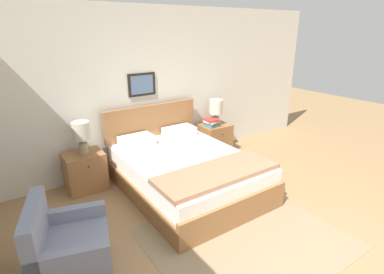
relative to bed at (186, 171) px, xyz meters
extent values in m
cube|color=beige|center=(0.03, 1.16, 1.01)|extent=(7.29, 0.06, 2.60)
cube|color=black|center=(-0.11, 1.12, 1.11)|extent=(0.47, 0.02, 0.36)
cube|color=slate|center=(-0.11, 1.10, 1.11)|extent=(0.38, 0.00, 0.29)
cube|color=#897556|center=(-0.07, -1.32, -0.29)|extent=(2.08, 1.79, 0.01)
cube|color=#936038|center=(0.00, -0.02, -0.15)|extent=(1.64, 2.18, 0.28)
cube|color=#936038|center=(0.00, -1.08, 0.03)|extent=(1.64, 0.06, 0.08)
cube|color=white|center=(0.00, -0.02, 0.11)|extent=(1.57, 2.09, 0.25)
cube|color=#936038|center=(0.00, 1.04, 0.51)|extent=(1.64, 0.06, 0.54)
cube|color=#9E7051|center=(0.00, -0.71, 0.27)|extent=(1.61, 0.61, 0.06)
cube|color=white|center=(-0.39, 0.81, 0.31)|extent=(0.52, 0.32, 0.14)
cube|color=white|center=(0.39, 0.81, 0.31)|extent=(0.52, 0.32, 0.14)
cube|color=gray|center=(-1.78, -0.79, -0.08)|extent=(0.84, 0.91, 0.42)
cube|color=gray|center=(-2.04, -0.72, 0.33)|extent=(0.32, 0.76, 0.41)
cube|color=gray|center=(-1.69, -0.47, 0.20)|extent=(0.66, 0.27, 0.14)
cube|color=gray|center=(-1.87, -1.11, 0.20)|extent=(0.66, 0.27, 0.14)
cube|color=#936038|center=(-1.21, 0.86, -0.01)|extent=(0.54, 0.45, 0.56)
sphere|color=#332D28|center=(-1.21, 0.62, 0.15)|extent=(0.02, 0.02, 0.02)
cube|color=#936038|center=(1.21, 0.86, -0.01)|extent=(0.54, 0.45, 0.56)
sphere|color=#332D28|center=(1.21, 0.62, 0.15)|extent=(0.02, 0.02, 0.02)
cylinder|color=gray|center=(-1.19, 0.86, 0.35)|extent=(0.13, 0.13, 0.15)
cylinder|color=gray|center=(-1.19, 0.86, 0.46)|extent=(0.02, 0.02, 0.06)
cylinder|color=beige|center=(-1.19, 0.86, 0.61)|extent=(0.24, 0.24, 0.25)
cylinder|color=gray|center=(1.22, 0.86, 0.35)|extent=(0.13, 0.13, 0.15)
cylinder|color=gray|center=(1.22, 0.86, 0.46)|extent=(0.02, 0.02, 0.06)
cylinder|color=beige|center=(1.22, 0.86, 0.61)|extent=(0.24, 0.24, 0.25)
cube|color=#4C7551|center=(1.09, 0.81, 0.29)|extent=(0.24, 0.24, 0.04)
cube|color=#335693|center=(1.09, 0.81, 0.33)|extent=(0.24, 0.25, 0.04)
cube|color=silver|center=(1.09, 0.81, 0.36)|extent=(0.25, 0.27, 0.03)
cube|color=#B7332D|center=(1.09, 0.81, 0.40)|extent=(0.22, 0.25, 0.04)
camera|label=1|loc=(-2.14, -3.28, 1.96)|focal=28.00mm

